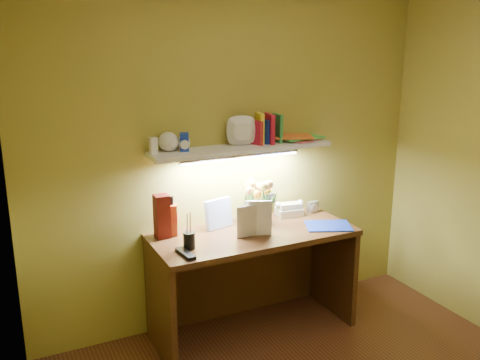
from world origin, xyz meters
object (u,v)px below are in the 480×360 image
(flower_bouquet, at_px, (258,200))
(whisky_bottle, at_px, (172,216))
(telephone, at_px, (289,208))
(desk, at_px, (253,282))
(desk_clock, at_px, (313,207))

(flower_bouquet, bearing_deg, whisky_bottle, 175.63)
(telephone, bearing_deg, desk, -145.45)
(desk, relative_size, desk_clock, 16.72)
(flower_bouquet, bearing_deg, desk_clock, 3.99)
(flower_bouquet, xyz_separation_m, telephone, (0.29, 0.05, -0.11))
(desk, height_order, telephone, telephone)
(desk, xyz_separation_m, desk_clock, (0.60, 0.18, 0.42))
(telephone, height_order, desk_clock, telephone)
(desk_clock, bearing_deg, telephone, 166.93)
(desk_clock, bearing_deg, whisky_bottle, 171.48)
(desk, height_order, whisky_bottle, whisky_bottle)
(telephone, height_order, whisky_bottle, whisky_bottle)
(telephone, xyz_separation_m, desk_clock, (0.20, -0.02, -0.01))
(telephone, distance_m, desk_clock, 0.20)
(flower_bouquet, relative_size, telephone, 1.82)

